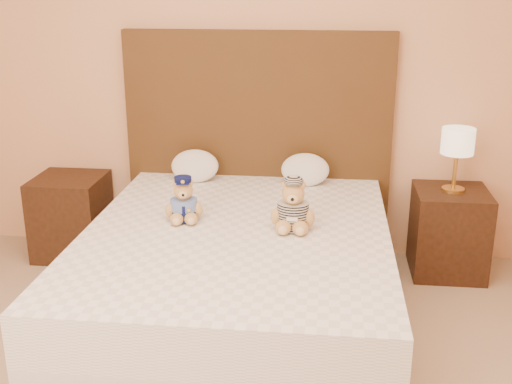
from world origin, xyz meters
TOP-DOWN VIEW (x-y plane):
  - bed at (0.00, 1.20)m, footprint 1.60×2.00m
  - headboard at (0.00, 2.21)m, footprint 1.75×0.08m
  - nightstand_left at (-1.25, 2.00)m, footprint 0.45×0.45m
  - nightstand_right at (1.25, 2.00)m, footprint 0.45×0.45m
  - lamp at (1.25, 2.00)m, footprint 0.20×0.20m
  - teddy_police at (-0.30, 1.31)m, footprint 0.25×0.24m
  - teddy_prisoner at (0.29, 1.25)m, footprint 0.24×0.23m
  - pillow_left at (-0.39, 2.03)m, footprint 0.31×0.20m
  - pillow_right at (0.33, 2.03)m, footprint 0.31×0.20m

SIDE VIEW (x-z plane):
  - nightstand_left at x=-1.25m, z-range 0.00..0.55m
  - nightstand_right at x=1.25m, z-range 0.00..0.55m
  - bed at x=0.00m, z-range 0.00..0.55m
  - pillow_right at x=0.33m, z-range 0.55..0.77m
  - pillow_left at x=-0.39m, z-range 0.55..0.77m
  - teddy_police at x=-0.30m, z-range 0.55..0.80m
  - teddy_prisoner at x=0.29m, z-range 0.55..0.82m
  - headboard at x=0.00m, z-range 0.00..1.50m
  - lamp at x=1.25m, z-range 0.65..1.05m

